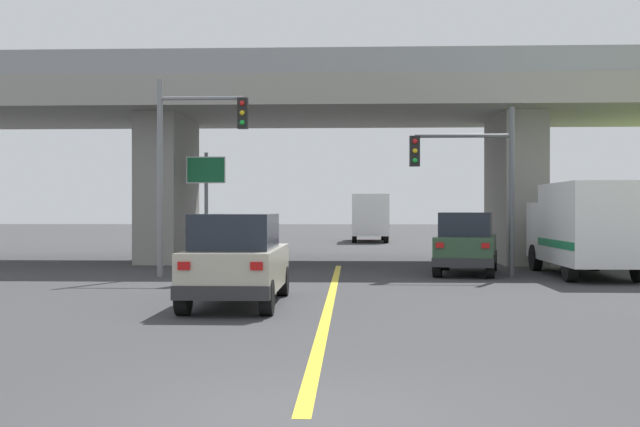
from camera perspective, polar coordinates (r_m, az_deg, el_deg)
name	(u,v)px	position (r m, az deg, el deg)	size (l,w,h in m)	color
ground	(340,262)	(32.29, 1.42, -3.46)	(160.00, 160.00, 0.00)	#353538
overpass_bridge	(340,121)	(32.41, 1.42, 6.62)	(35.67, 8.32, 7.85)	gray
lane_divider_stripe	(331,298)	(19.03, 0.77, -6.09)	(0.20, 21.78, 0.01)	yellow
suv_lead	(237,259)	(17.71, -5.95, -3.28)	(1.94, 4.78, 2.02)	#B7B29E
suv_crossing	(466,243)	(26.46, 10.43, -2.11)	(2.64, 4.57, 2.02)	#2D4C33
box_truck	(586,227)	(26.36, 18.49, -0.95)	(2.33, 6.45, 2.93)	silver
traffic_signal_nearside	(476,172)	(25.53, 11.08, 2.95)	(3.28, 0.36, 5.33)	#56595E
traffic_signal_farside	(188,151)	(25.28, -9.45, 4.42)	(2.86, 0.36, 6.18)	slate
highway_sign	(206,183)	(31.10, -8.16, 2.20)	(1.52, 0.17, 4.32)	slate
semi_truck_distant	(370,217)	(52.21, 3.57, -0.25)	(2.33, 6.62, 3.08)	red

